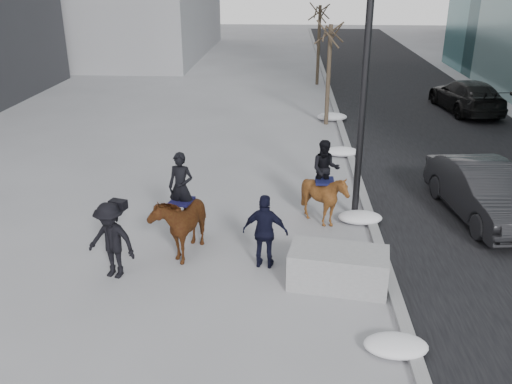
# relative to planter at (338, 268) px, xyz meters

# --- Properties ---
(ground) EXTENTS (120.00, 120.00, 0.00)m
(ground) POSITION_rel_planter_xyz_m (-1.84, 0.32, -0.41)
(ground) COLOR gray
(ground) RESTS_ON ground
(road) EXTENTS (8.00, 90.00, 0.01)m
(road) POSITION_rel_planter_xyz_m (5.16, 10.32, -0.41)
(road) COLOR black
(road) RESTS_ON ground
(curb) EXTENTS (0.25, 90.00, 0.12)m
(curb) POSITION_rel_planter_xyz_m (1.16, 10.32, -0.35)
(curb) COLOR gray
(curb) RESTS_ON ground
(planter) EXTENTS (2.21, 1.35, 0.83)m
(planter) POSITION_rel_planter_xyz_m (0.00, 0.00, 0.00)
(planter) COLOR #949496
(planter) RESTS_ON ground
(car_near) EXTENTS (2.21, 4.73, 1.50)m
(car_near) POSITION_rel_planter_xyz_m (4.19, 3.74, 0.34)
(car_near) COLOR black
(car_near) RESTS_ON ground
(car_far) EXTENTS (2.69, 5.42, 1.51)m
(car_far) POSITION_rel_planter_xyz_m (7.32, 15.91, 0.34)
(car_far) COLOR black
(car_far) RESTS_ON ground
(tree_near) EXTENTS (1.20, 1.20, 4.70)m
(tree_near) POSITION_rel_planter_xyz_m (0.56, 13.23, 1.93)
(tree_near) COLOR #3C2F23
(tree_near) RESTS_ON ground
(tree_far) EXTENTS (1.20, 1.20, 4.96)m
(tree_far) POSITION_rel_planter_xyz_m (0.56, 22.17, 2.07)
(tree_far) COLOR #3C2F23
(tree_far) RESTS_ON ground
(mounted_left) EXTENTS (1.25, 2.03, 2.44)m
(mounted_left) POSITION_rel_planter_xyz_m (-3.60, 1.33, 0.49)
(mounted_left) COLOR #451B0D
(mounted_left) RESTS_ON ground
(mounted_right) EXTENTS (1.23, 1.37, 2.27)m
(mounted_right) POSITION_rel_planter_xyz_m (-0.14, 3.07, 0.50)
(mounted_right) COLOR #46250E
(mounted_right) RESTS_ON ground
(feeder) EXTENTS (1.08, 0.92, 1.75)m
(feeder) POSITION_rel_planter_xyz_m (-1.59, 0.71, 0.46)
(feeder) COLOR black
(feeder) RESTS_ON ground
(camera_crew) EXTENTS (1.27, 0.95, 1.75)m
(camera_crew) POSITION_rel_planter_xyz_m (-4.90, 0.09, 0.47)
(camera_crew) COLOR black
(camera_crew) RESTS_ON ground
(lamppost) EXTENTS (0.25, 0.80, 9.09)m
(lamppost) POSITION_rel_planter_xyz_m (0.76, 3.58, 4.58)
(lamppost) COLOR black
(lamppost) RESTS_ON ground
(snow_piles) EXTENTS (1.35, 16.83, 0.34)m
(snow_piles) POSITION_rel_planter_xyz_m (0.86, 7.08, -0.26)
(snow_piles) COLOR white
(snow_piles) RESTS_ON ground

